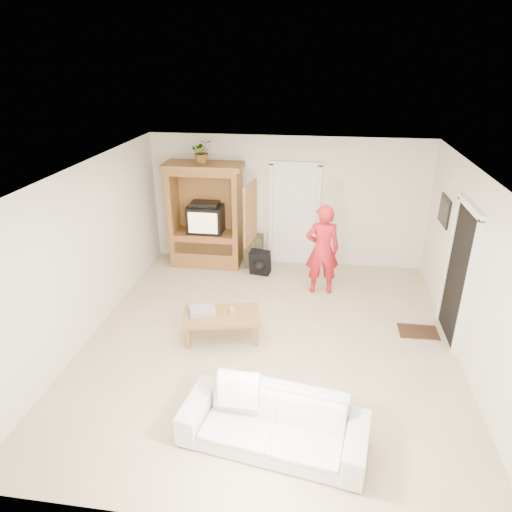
# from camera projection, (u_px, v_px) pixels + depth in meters

# --- Properties ---
(floor) EXTENTS (6.00, 6.00, 0.00)m
(floor) POSITION_uv_depth(u_px,v_px,m) (269.00, 342.00, 6.94)
(floor) COLOR tan
(floor) RESTS_ON ground
(ceiling) EXTENTS (6.00, 6.00, 0.00)m
(ceiling) POSITION_uv_depth(u_px,v_px,m) (271.00, 173.00, 5.88)
(ceiling) COLOR white
(ceiling) RESTS_ON floor
(wall_back) EXTENTS (5.50, 0.00, 5.50)m
(wall_back) POSITION_uv_depth(u_px,v_px,m) (287.00, 202.00, 9.12)
(wall_back) COLOR silver
(wall_back) RESTS_ON floor
(wall_front) EXTENTS (5.50, 0.00, 5.50)m
(wall_front) POSITION_uv_depth(u_px,v_px,m) (228.00, 420.00, 3.69)
(wall_front) COLOR silver
(wall_front) RESTS_ON floor
(wall_left) EXTENTS (0.00, 6.00, 6.00)m
(wall_left) POSITION_uv_depth(u_px,v_px,m) (86.00, 253.00, 6.76)
(wall_left) COLOR silver
(wall_left) RESTS_ON floor
(wall_right) EXTENTS (0.00, 6.00, 6.00)m
(wall_right) POSITION_uv_depth(u_px,v_px,m) (475.00, 277.00, 6.05)
(wall_right) COLOR silver
(wall_right) RESTS_ON floor
(armoire) EXTENTS (1.82, 1.14, 2.10)m
(armoire) POSITION_uv_depth(u_px,v_px,m) (207.00, 222.00, 9.18)
(armoire) COLOR brown
(armoire) RESTS_ON floor
(door_back) EXTENTS (0.85, 0.05, 2.04)m
(door_back) POSITION_uv_depth(u_px,v_px,m) (294.00, 216.00, 9.19)
(door_back) COLOR white
(door_back) RESTS_ON floor
(doorway_right) EXTENTS (0.05, 0.90, 2.04)m
(doorway_right) POSITION_uv_depth(u_px,v_px,m) (458.00, 276.00, 6.71)
(doorway_right) COLOR black
(doorway_right) RESTS_ON floor
(framed_picture) EXTENTS (0.03, 0.60, 0.48)m
(framed_picture) POSITION_uv_depth(u_px,v_px,m) (445.00, 211.00, 7.65)
(framed_picture) COLOR black
(framed_picture) RESTS_ON wall_right
(doormat) EXTENTS (0.60, 0.40, 0.02)m
(doormat) POSITION_uv_depth(u_px,v_px,m) (418.00, 332.00, 7.18)
(doormat) COLOR #382316
(doormat) RESTS_ON floor
(plant) EXTENTS (0.50, 0.47, 0.46)m
(plant) POSITION_uv_depth(u_px,v_px,m) (202.00, 151.00, 8.58)
(plant) COLOR #4C7238
(plant) RESTS_ON armoire
(man) EXTENTS (0.65, 0.47, 1.67)m
(man) POSITION_uv_depth(u_px,v_px,m) (322.00, 250.00, 8.08)
(man) COLOR red
(man) RESTS_ON floor
(sofa) EXTENTS (2.15, 1.12, 0.60)m
(sofa) POSITION_uv_depth(u_px,v_px,m) (273.00, 422.00, 5.02)
(sofa) COLOR silver
(sofa) RESTS_ON floor
(coffee_table) EXTENTS (1.25, 0.86, 0.43)m
(coffee_table) POSITION_uv_depth(u_px,v_px,m) (222.00, 317.00, 6.88)
(coffee_table) COLOR olive
(coffee_table) RESTS_ON floor
(towel) EXTENTS (0.45, 0.39, 0.08)m
(towel) POSITION_uv_depth(u_px,v_px,m) (203.00, 310.00, 6.88)
(towel) COLOR #F35551
(towel) RESTS_ON coffee_table
(candle) EXTENTS (0.08, 0.08, 0.10)m
(candle) POSITION_uv_depth(u_px,v_px,m) (232.00, 310.00, 6.87)
(candle) COLOR tan
(candle) RESTS_ON coffee_table
(backpack_black) EXTENTS (0.42, 0.30, 0.48)m
(backpack_black) POSITION_uv_depth(u_px,v_px,m) (260.00, 263.00, 8.98)
(backpack_black) COLOR black
(backpack_black) RESTS_ON floor
(backpack_olive) EXTENTS (0.37, 0.27, 0.69)m
(backpack_olive) POSITION_uv_depth(u_px,v_px,m) (254.00, 251.00, 9.25)
(backpack_olive) COLOR #47442B
(backpack_olive) RESTS_ON floor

